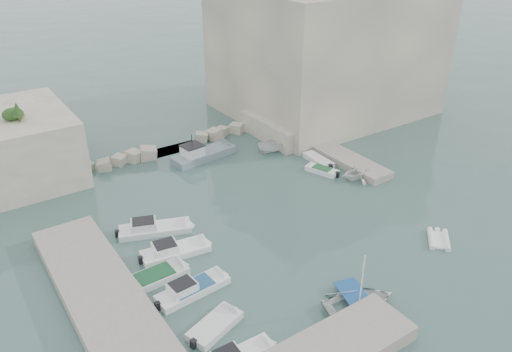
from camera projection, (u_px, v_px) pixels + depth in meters
ground at (294, 232)px, 44.11m from camera, size 400.00×400.00×0.00m
cliff_east at (326, 49)px, 68.42m from camera, size 26.00×22.00×17.00m
cliff_terrace at (288, 125)px, 63.18m from camera, size 8.00×10.00×2.50m
quay_west at (110, 309)px, 34.71m from camera, size 5.00×24.00×1.10m
ledge_east at (333, 152)px, 57.94m from camera, size 3.00×16.00×0.80m
breakwater at (174, 144)px, 59.44m from camera, size 28.00×3.00×1.40m
motorboat_a at (155, 232)px, 44.16m from camera, size 7.14×4.29×1.40m
motorboat_b at (176, 254)px, 41.29m from camera, size 6.38×2.84×1.40m
motorboat_c at (155, 280)px, 38.37m from camera, size 5.65×2.25×0.70m
motorboat_d at (193, 292)px, 37.08m from camera, size 6.32×2.34×1.40m
motorboat_e at (215, 329)px, 33.83m from camera, size 4.75×3.13×0.70m
rowboat at (359, 306)px, 35.74m from camera, size 6.15×5.09×1.10m
inflatable_dinghy at (438, 241)px, 42.91m from camera, size 3.49×3.40×0.44m
tender_east_a at (355, 179)px, 52.95m from camera, size 3.89×3.49×1.84m
tender_east_b at (322, 173)px, 54.28m from camera, size 2.61×4.18×0.70m
tender_east_c at (318, 162)px, 56.58m from camera, size 1.71×4.64×0.70m
tender_east_d at (275, 151)px, 59.16m from camera, size 4.71×2.40×1.74m
work_boat at (204, 158)px, 57.51m from camera, size 8.65×3.50×2.20m
rowboat_mast at (362, 277)px, 34.51m from camera, size 0.10×0.10×4.20m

